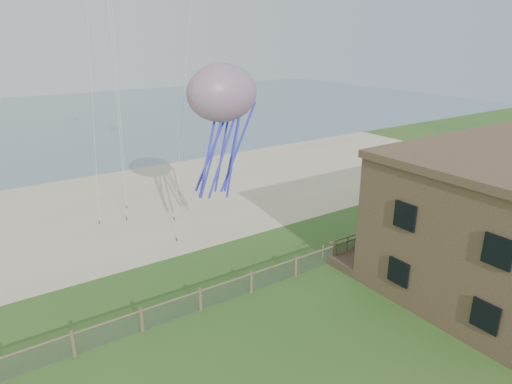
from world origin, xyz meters
TOP-DOWN VIEW (x-y plane):
  - ground at (0.00, 0.00)m, footprint 160.00×160.00m
  - sand_beach at (0.00, 22.00)m, footprint 72.00×20.00m
  - ocean at (0.00, 66.00)m, footprint 160.00×68.00m
  - chainlink_fence at (0.00, 6.00)m, footprint 36.20×0.20m
  - motel_deck at (13.00, 5.00)m, footprint 15.00×2.00m
  - picnic_table at (8.12, 1.28)m, footprint 1.86×1.62m
  - octopus_kite at (1.43, 11.03)m, footprint 4.67×4.09m

SIDE VIEW (x-z plane):
  - ground at x=0.00m, z-range 0.00..0.00m
  - ocean at x=0.00m, z-range -0.01..0.01m
  - sand_beach at x=0.00m, z-range -0.01..0.01m
  - motel_deck at x=13.00m, z-range 0.00..0.50m
  - picnic_table at x=8.12m, z-range 0.00..0.66m
  - chainlink_fence at x=0.00m, z-range -0.07..1.18m
  - octopus_kite at x=1.43m, z-range 3.74..11.75m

